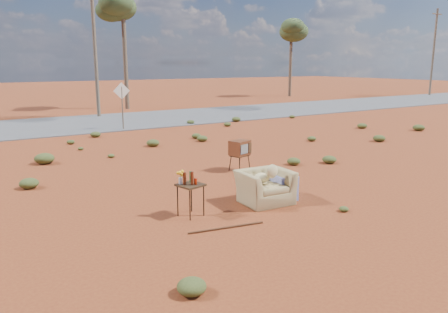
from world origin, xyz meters
TOP-DOWN VIEW (x-y plane):
  - ground at (0.00, 0.00)m, footprint 140.00×140.00m
  - highway at (0.00, 15.00)m, footprint 140.00×7.00m
  - armchair at (0.51, -0.21)m, footprint 1.37×0.85m
  - tv_unit at (1.63, 2.55)m, footprint 0.65×0.58m
  - side_table at (-1.43, -0.09)m, footprint 0.56×0.56m
  - rusty_bar at (-1.16, -1.09)m, footprint 1.50×0.31m
  - road_sign at (1.50, 12.00)m, footprint 0.78×0.06m
  - eucalyptus_center at (5.00, 21.00)m, footprint 3.20×3.20m
  - eucalyptus_right at (22.00, 24.00)m, footprint 3.20×3.20m
  - utility_pole_center at (2.00, 17.50)m, footprint 1.40×0.20m
  - utility_pole_east at (34.00, 17.50)m, footprint 1.40×0.20m
  - scrub_patch at (-0.82, 4.41)m, footprint 17.49×8.07m

SIDE VIEW (x-z plane):
  - ground at x=0.00m, z-range 0.00..0.00m
  - highway at x=0.00m, z-range 0.00..0.04m
  - rusty_bar at x=-1.16m, z-range 0.00..0.04m
  - scrub_patch at x=-0.82m, z-range -0.03..0.30m
  - armchair at x=0.51m, z-range -0.03..0.94m
  - tv_unit at x=1.63m, z-range 0.21..1.09m
  - side_table at x=-1.43m, z-range 0.22..1.17m
  - road_sign at x=1.50m, z-range 0.41..2.60m
  - utility_pole_center at x=2.00m, z-range 0.15..8.15m
  - utility_pole_east at x=34.00m, z-range 0.15..8.15m
  - eucalyptus_right at x=22.00m, z-range 2.39..9.49m
  - eucalyptus_center at x=5.00m, z-range 2.63..10.23m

